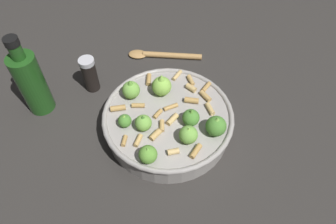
{
  "coord_description": "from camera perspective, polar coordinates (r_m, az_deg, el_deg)",
  "views": [
    {
      "loc": [
        0.3,
        -0.3,
        0.59
      ],
      "look_at": [
        0.0,
        0.0,
        0.06
      ],
      "focal_mm": 33.37,
      "sensor_mm": 36.0,
      "label": 1
    }
  ],
  "objects": [
    {
      "name": "pepper_shaker",
      "position": [
        0.8,
        -14.11,
        6.71
      ],
      "size": [
        0.04,
        0.04,
        0.1
      ],
      "color": "black",
      "rests_on": "ground"
    },
    {
      "name": "wooden_spoon",
      "position": [
        0.89,
        -1.43,
        10.36
      ],
      "size": [
        0.17,
        0.15,
        0.02
      ],
      "color": "#B2844C",
      "rests_on": "ground"
    },
    {
      "name": "ground_plane",
      "position": [
        0.73,
        0.0,
        -3.06
      ],
      "size": [
        2.4,
        2.4,
        0.0
      ],
      "primitive_type": "plane",
      "color": "#2D2B28"
    },
    {
      "name": "cooking_pan",
      "position": [
        0.7,
        -0.0,
        -1.44
      ],
      "size": [
        0.29,
        0.29,
        0.11
      ],
      "color": "#9E9993",
      "rests_on": "ground"
    },
    {
      "name": "olive_oil_bottle",
      "position": [
        0.77,
        -23.71,
        5.02
      ],
      "size": [
        0.06,
        0.06,
        0.21
      ],
      "color": "#1E4C19",
      "rests_on": "ground"
    }
  ]
}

